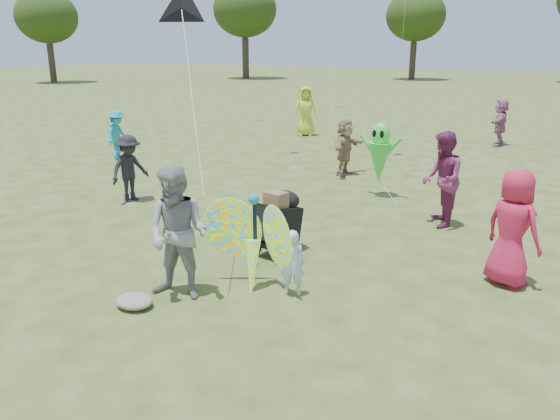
# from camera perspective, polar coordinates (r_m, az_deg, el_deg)

# --- Properties ---
(ground) EXTENTS (160.00, 160.00, 0.00)m
(ground) POSITION_cam_1_polar(r_m,az_deg,el_deg) (7.17, -4.80, -11.73)
(ground) COLOR #51592B
(ground) RESTS_ON ground
(child_girl) EXTENTS (0.42, 0.37, 0.98)m
(child_girl) POSITION_cam_1_polar(r_m,az_deg,el_deg) (7.70, 1.28, -5.53)
(child_girl) COLOR #B0D9FA
(child_girl) RESTS_ON ground
(adult_man) EXTENTS (1.04, 0.88, 1.88)m
(adult_man) POSITION_cam_1_polar(r_m,az_deg,el_deg) (7.62, -10.62, -2.45)
(adult_man) COLOR gray
(adult_man) RESTS_ON ground
(grey_bag) EXTENTS (0.54, 0.44, 0.17)m
(grey_bag) POSITION_cam_1_polar(r_m,az_deg,el_deg) (7.77, -15.00, -9.18)
(grey_bag) COLOR gray
(grey_bag) RESTS_ON ground
(crowd_a) EXTENTS (1.01, 0.88, 1.75)m
(crowd_a) POSITION_cam_1_polar(r_m,az_deg,el_deg) (8.61, 23.15, -1.76)
(crowd_a) COLOR #C11F45
(crowd_a) RESTS_ON ground
(crowd_b) EXTENTS (0.66, 1.03, 1.51)m
(crowd_b) POSITION_cam_1_polar(r_m,az_deg,el_deg) (12.80, -15.45, 4.21)
(crowd_b) COLOR black
(crowd_b) RESTS_ON ground
(crowd_d) EXTENTS (0.54, 1.45, 1.53)m
(crowd_d) POSITION_cam_1_polar(r_m,az_deg,el_deg) (15.01, 6.80, 6.54)
(crowd_d) COLOR #9A7B5F
(crowd_d) RESTS_ON ground
(crowd_e) EXTENTS (1.00, 1.11, 1.87)m
(crowd_e) POSITION_cam_1_polar(r_m,az_deg,el_deg) (11.03, 16.57, 3.10)
(crowd_e) COLOR #7A2854
(crowd_e) RESTS_ON ground
(crowd_g) EXTENTS (1.11, 0.97, 1.91)m
(crowd_g) POSITION_cam_1_polar(r_m,az_deg,el_deg) (21.69, 2.72, 10.30)
(crowd_g) COLOR #CBD331
(crowd_g) RESTS_ON ground
(crowd_i) EXTENTS (0.75, 1.07, 1.50)m
(crowd_i) POSITION_cam_1_polar(r_m,az_deg,el_deg) (17.93, -16.63, 7.58)
(crowd_i) COLOR teal
(crowd_i) RESTS_ON ground
(crowd_j) EXTENTS (0.56, 1.53, 1.63)m
(crowd_j) POSITION_cam_1_polar(r_m,az_deg,el_deg) (21.03, 22.03, 8.51)
(crowd_j) COLOR #AA6188
(crowd_j) RESTS_ON ground
(jogging_stroller) EXTENTS (0.58, 1.09, 1.09)m
(jogging_stroller) POSITION_cam_1_polar(r_m,az_deg,el_deg) (9.23, -0.10, -0.86)
(jogging_stroller) COLOR black
(jogging_stroller) RESTS_ON ground
(butterfly_kite) EXTENTS (1.74, 0.75, 1.62)m
(butterfly_kite) POSITION_cam_1_polar(r_m,az_deg,el_deg) (7.88, -2.77, -3.47)
(butterfly_kite) COLOR orange
(butterfly_kite) RESTS_ON ground
(delta_kite_rig) EXTENTS (1.82, 1.68, 2.86)m
(delta_kite_rig) POSITION_cam_1_polar(r_m,az_deg,el_deg) (8.94, -10.23, 19.91)
(delta_kite_rig) COLOR black
(delta_kite_rig) RESTS_ON ground
(alien_kite) EXTENTS (1.12, 0.69, 1.74)m
(alien_kite) POSITION_cam_1_polar(r_m,az_deg,el_deg) (12.91, 10.37, 5.62)
(alien_kite) COLOR #36E844
(alien_kite) RESTS_ON ground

